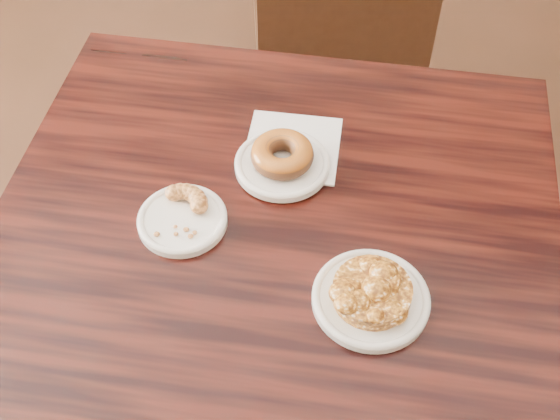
% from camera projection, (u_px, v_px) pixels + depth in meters
% --- Properties ---
extents(floor, '(5.00, 5.00, 0.00)m').
position_uv_depth(floor, '(202.00, 417.00, 1.68)').
color(floor, black).
rests_on(floor, ground).
extents(cafe_table, '(0.94, 0.94, 0.75)m').
position_uv_depth(cafe_table, '(273.00, 351.00, 1.38)').
color(cafe_table, black).
rests_on(cafe_table, floor).
extents(chair_far, '(0.57, 0.57, 0.90)m').
position_uv_depth(chair_far, '(334.00, 35.00, 1.90)').
color(chair_far, black).
rests_on(chair_far, floor).
extents(napkin, '(0.17, 0.17, 0.00)m').
position_uv_depth(napkin, '(293.00, 147.00, 1.21)').
color(napkin, white).
rests_on(napkin, cafe_table).
extents(plate_donut, '(0.16, 0.16, 0.01)m').
position_uv_depth(plate_donut, '(282.00, 165.00, 1.17)').
color(plate_donut, white).
rests_on(plate_donut, napkin).
extents(plate_cruller, '(0.14, 0.14, 0.01)m').
position_uv_depth(plate_cruller, '(182.00, 220.00, 1.10)').
color(plate_cruller, white).
rests_on(plate_cruller, cafe_table).
extents(plate_fritter, '(0.17, 0.17, 0.01)m').
position_uv_depth(plate_fritter, '(371.00, 299.00, 1.01)').
color(plate_fritter, silver).
rests_on(plate_fritter, cafe_table).
extents(glazed_donut, '(0.10, 0.10, 0.04)m').
position_uv_depth(glazed_donut, '(282.00, 154.00, 1.15)').
color(glazed_donut, '#9B5B16').
rests_on(glazed_donut, plate_donut).
extents(apple_fritter, '(0.15, 0.15, 0.04)m').
position_uv_depth(apple_fritter, '(372.00, 290.00, 0.99)').
color(apple_fritter, '#431E07').
rests_on(apple_fritter, plate_fritter).
extents(cruller_fragment, '(0.10, 0.10, 0.03)m').
position_uv_depth(cruller_fragment, '(181.00, 213.00, 1.09)').
color(cruller_fragment, brown).
rests_on(cruller_fragment, plate_cruller).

